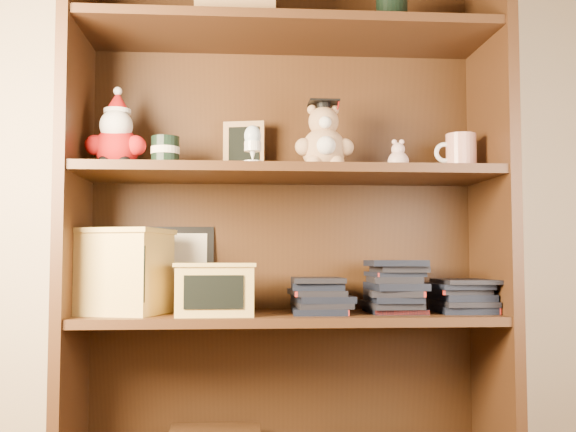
% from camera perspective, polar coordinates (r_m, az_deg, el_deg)
% --- Properties ---
extents(bookcase, '(1.20, 0.35, 1.60)m').
position_cam_1_polar(bookcase, '(1.93, -0.19, -1.32)').
color(bookcase, '#402412').
rests_on(bookcase, ground).
extents(shelf_lower, '(1.14, 0.33, 0.02)m').
position_cam_1_polar(shelf_lower, '(1.88, 0.00, -8.62)').
color(shelf_lower, '#402412').
rests_on(shelf_lower, ground).
extents(shelf_upper, '(1.14, 0.33, 0.02)m').
position_cam_1_polar(shelf_upper, '(1.89, 0.00, 3.56)').
color(shelf_upper, '#402412').
rests_on(shelf_upper, ground).
extents(santa_plush, '(0.17, 0.12, 0.23)m').
position_cam_1_polar(santa_plush, '(1.92, -14.31, 6.49)').
color(santa_plush, '#A50F0F').
rests_on(santa_plush, shelf_upper).
extents(teachers_tin, '(0.08, 0.08, 0.09)m').
position_cam_1_polar(teachers_tin, '(1.90, -10.36, 5.32)').
color(teachers_tin, black).
rests_on(teachers_tin, shelf_upper).
extents(chalkboard_plaque, '(0.12, 0.08, 0.16)m').
position_cam_1_polar(chalkboard_plaque, '(2.01, -3.75, 5.69)').
color(chalkboard_plaque, '#9E7547').
rests_on(chalkboard_plaque, shelf_upper).
extents(egg_cup, '(0.05, 0.05, 0.11)m').
position_cam_1_polar(egg_cup, '(1.82, -3.01, 6.11)').
color(egg_cup, white).
rests_on(egg_cup, shelf_upper).
extents(grad_teddy_bear, '(0.17, 0.14, 0.20)m').
position_cam_1_polar(grad_teddy_bear, '(1.91, 3.06, 6.20)').
color(grad_teddy_bear, tan).
rests_on(grad_teddy_bear, shelf_upper).
extents(pink_figurine, '(0.06, 0.06, 0.09)m').
position_cam_1_polar(pink_figurine, '(1.94, 9.31, 4.82)').
color(pink_figurine, beige).
rests_on(pink_figurine, shelf_upper).
extents(teacher_mug, '(0.12, 0.09, 0.11)m').
position_cam_1_polar(teacher_mug, '(2.00, 14.37, 5.20)').
color(teacher_mug, silver).
rests_on(teacher_mug, shelf_upper).
extents(certificate_frame, '(0.20, 0.05, 0.25)m').
position_cam_1_polar(certificate_frame, '(2.02, -9.13, -4.38)').
color(certificate_frame, black).
rests_on(certificate_frame, shelf_lower).
extents(treats_box, '(0.27, 0.27, 0.23)m').
position_cam_1_polar(treats_box, '(1.89, -13.61, -4.54)').
color(treats_box, '#DCB75A').
rests_on(treats_box, shelf_lower).
extents(pencils_box, '(0.22, 0.16, 0.14)m').
position_cam_1_polar(pencils_box, '(1.81, -6.23, -6.14)').
color(pencils_box, '#DCB75A').
rests_on(pencils_box, shelf_lower).
extents(book_stack_left, '(0.14, 0.20, 0.10)m').
position_cam_1_polar(book_stack_left, '(1.88, 2.56, -6.76)').
color(book_stack_left, black).
rests_on(book_stack_left, shelf_lower).
extents(book_stack_mid, '(0.14, 0.20, 0.14)m').
position_cam_1_polar(book_stack_mid, '(1.92, 9.00, -5.95)').
color(book_stack_mid, black).
rests_on(book_stack_mid, shelf_lower).
extents(book_stack_right, '(0.14, 0.20, 0.10)m').
position_cam_1_polar(book_stack_right, '(1.97, 14.41, -6.51)').
color(book_stack_right, black).
rests_on(book_stack_right, shelf_lower).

